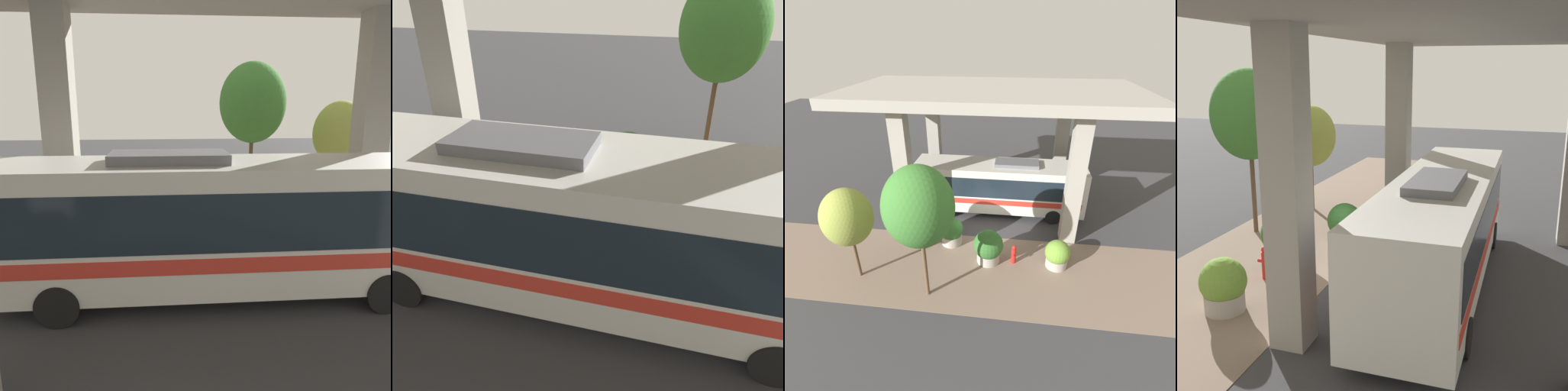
{
  "view_description": "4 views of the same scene",
  "coord_description": "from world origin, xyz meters",
  "views": [
    {
      "loc": [
        12.55,
        -1.77,
        4.93
      ],
      "look_at": [
        0.13,
        -0.76,
        1.87
      ],
      "focal_mm": 35.0,
      "sensor_mm": 36.0,
      "label": 1
    },
    {
      "loc": [
        9.69,
        1.28,
        6.44
      ],
      "look_at": [
        0.39,
        -1.13,
        0.86
      ],
      "focal_mm": 35.0,
      "sensor_mm": 36.0,
      "label": 2
    },
    {
      "loc": [
        -15.29,
        -1.59,
        11.21
      ],
      "look_at": [
        1.24,
        0.48,
        2.25
      ],
      "focal_mm": 28.0,
      "sensor_mm": 36.0,
      "label": 3
    },
    {
      "loc": [
        5.81,
        -14.78,
        6.76
      ],
      "look_at": [
        0.53,
        1.36,
        2.25
      ],
      "focal_mm": 45.0,
      "sensor_mm": 36.0,
      "label": 4
    }
  ],
  "objects": [
    {
      "name": "street_tree_far",
      "position": [
        -4.1,
        6.1,
        3.56
      ],
      "size": [
        2.4,
        2.4,
        5.01
      ],
      "color": "brown",
      "rests_on": "ground"
    },
    {
      "name": "bus",
      "position": [
        3.39,
        -0.54,
        2.03
      ],
      "size": [
        2.82,
        11.34,
        3.76
      ],
      "color": "silver",
      "rests_on": "ground"
    },
    {
      "name": "fire_hydrant",
      "position": [
        -2.11,
        -1.78,
        0.57
      ],
      "size": [
        0.54,
        0.26,
        1.14
      ],
      "color": "red",
      "rests_on": "ground"
    },
    {
      "name": "planter_front",
      "position": [
        -2.15,
        -0.39,
        0.96
      ],
      "size": [
        1.62,
        1.62,
        1.92
      ],
      "color": "#9E998E",
      "rests_on": "ground"
    },
    {
      "name": "planter_middle",
      "position": [
        -2.11,
        -4.08,
        0.78
      ],
      "size": [
        1.33,
        1.33,
        1.6
      ],
      "color": "#9E998E",
      "rests_on": "ground"
    },
    {
      "name": "street_tree_near",
      "position": [
        -4.92,
        2.25,
        4.88
      ],
      "size": [
        3.01,
        3.01,
        6.7
      ],
      "color": "brown",
      "rests_on": "ground"
    },
    {
      "name": "planter_back",
      "position": [
        -0.78,
        1.92,
        0.82
      ],
      "size": [
        1.35,
        1.35,
        1.68
      ],
      "color": "#9E998E",
      "rests_on": "ground"
    },
    {
      "name": "sidewalk_strip",
      "position": [
        -3.0,
        0.0,
        0.01
      ],
      "size": [
        6.0,
        40.0,
        0.02
      ],
      "color": "#7A6656",
      "rests_on": "ground"
    },
    {
      "name": "ground_plane",
      "position": [
        0.0,
        0.0,
        0.0
      ],
      "size": [
        80.0,
        80.0,
        0.0
      ],
      "primitive_type": "plane",
      "color": "#38383A",
      "rests_on": "ground"
    }
  ]
}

